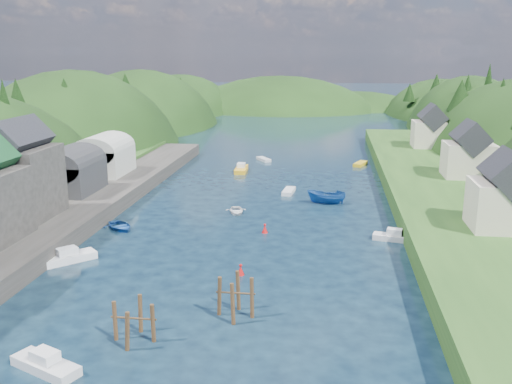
# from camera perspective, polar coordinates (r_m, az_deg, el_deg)

# --- Properties ---
(ground) EXTENTS (600.00, 600.00, 0.00)m
(ground) POSITION_cam_1_polar(r_m,az_deg,el_deg) (90.88, 1.81, 0.86)
(ground) COLOR black
(ground) RESTS_ON ground
(hillside_left) EXTENTS (44.00, 245.56, 52.00)m
(hillside_left) POSITION_cam_1_polar(r_m,az_deg,el_deg) (128.43, -17.43, 0.41)
(hillside_left) COLOR black
(hillside_left) RESTS_ON ground
(far_hills) EXTENTS (103.00, 68.00, 44.00)m
(far_hills) POSITION_cam_1_polar(r_m,az_deg,el_deg) (214.54, 5.45, 5.45)
(far_hills) COLOR black
(far_hills) RESTS_ON ground
(hill_trees) EXTENTS (90.32, 150.36, 12.86)m
(hill_trees) POSITION_cam_1_polar(r_m,az_deg,el_deg) (103.92, 2.95, 8.69)
(hill_trees) COLOR black
(hill_trees) RESTS_ON ground
(quay_left) EXTENTS (12.00, 110.00, 2.00)m
(quay_left) POSITION_cam_1_polar(r_m,az_deg,el_deg) (69.48, -20.99, -3.35)
(quay_left) COLOR #2D2B28
(quay_left) RESTS_ON ground
(boat_sheds) EXTENTS (7.00, 21.00, 7.50)m
(boat_sheds) POSITION_cam_1_polar(r_m,az_deg,el_deg) (85.92, -16.48, 3.12)
(boat_sheds) COLOR #2D2D30
(boat_sheds) RESTS_ON quay_left
(terrace_right) EXTENTS (16.00, 120.00, 2.40)m
(terrace_right) POSITION_cam_1_polar(r_m,az_deg,el_deg) (82.09, 18.73, -0.45)
(terrace_right) COLOR #234719
(terrace_right) RESTS_ON ground
(right_bank_cottages) EXTENTS (9.00, 59.24, 8.41)m
(right_bank_cottages) POSITION_cam_1_polar(r_m,az_deg,el_deg) (89.77, 19.85, 3.67)
(right_bank_cottages) COLOR beige
(right_bank_cottages) RESTS_ON terrace_right
(piling_cluster_near) EXTENTS (3.42, 3.17, 3.55)m
(piling_cluster_near) POSITION_cam_1_polar(r_m,az_deg,el_deg) (43.28, -12.09, -12.91)
(piling_cluster_near) COLOR #382314
(piling_cluster_near) RESTS_ON ground
(piling_cluster_far) EXTENTS (3.14, 2.94, 3.92)m
(piling_cluster_far) POSITION_cam_1_polar(r_m,az_deg,el_deg) (45.85, -2.05, -10.75)
(piling_cluster_far) COLOR #382314
(piling_cluster_far) RESTS_ON ground
(channel_buoy_near) EXTENTS (0.70, 0.70, 1.10)m
(channel_buoy_near) POSITION_cam_1_polar(r_m,az_deg,el_deg) (54.12, -1.54, -7.82)
(channel_buoy_near) COLOR #B10E0E
(channel_buoy_near) RESTS_ON ground
(channel_buoy_far) EXTENTS (0.70, 0.70, 1.10)m
(channel_buoy_far) POSITION_cam_1_polar(r_m,az_deg,el_deg) (66.25, 0.89, -3.69)
(channel_buoy_far) COLOR #B10E0E
(channel_buoy_far) RESTS_ON ground
(moored_boats) EXTENTS (38.14, 90.36, 2.38)m
(moored_boats) POSITION_cam_1_polar(r_m,az_deg,el_deg) (61.48, -6.04, -5.02)
(moored_boats) COLOR gold
(moored_boats) RESTS_ON ground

